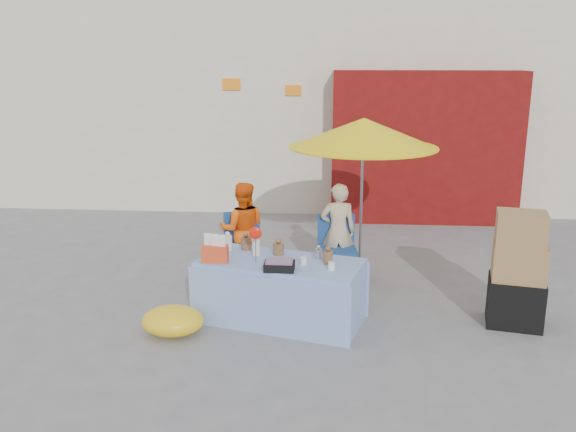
# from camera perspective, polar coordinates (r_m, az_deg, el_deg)

# --- Properties ---
(ground) EXTENTS (80.00, 80.00, 0.00)m
(ground) POSITION_cam_1_polar(r_m,az_deg,el_deg) (7.04, -1.23, -9.15)
(ground) COLOR slate
(ground) RESTS_ON ground
(backdrop) EXTENTS (14.00, 8.00, 7.80)m
(backdrop) POSITION_cam_1_polar(r_m,az_deg,el_deg) (13.91, 4.04, 15.87)
(backdrop) COLOR silver
(backdrop) RESTS_ON ground
(market_table) EXTENTS (1.96, 1.29, 1.09)m
(market_table) POSITION_cam_1_polar(r_m,az_deg,el_deg) (6.76, -0.77, -6.90)
(market_table) COLOR #86A2D7
(market_table) RESTS_ON ground
(chair_left) EXTENTS (0.53, 0.52, 0.85)m
(chair_left) POSITION_cam_1_polar(r_m,az_deg,el_deg) (8.03, -4.36, -4.10)
(chair_left) COLOR navy
(chair_left) RESTS_ON ground
(chair_right) EXTENTS (0.53, 0.52, 0.85)m
(chair_right) POSITION_cam_1_polar(r_m,az_deg,el_deg) (7.94, 4.61, -4.33)
(chair_right) COLOR navy
(chair_right) RESTS_ON ground
(vendor_orange) EXTENTS (0.66, 0.54, 1.26)m
(vendor_orange) POSITION_cam_1_polar(r_m,az_deg,el_deg) (8.04, -4.26, -1.25)
(vendor_orange) COLOR #FF5E0D
(vendor_orange) RESTS_ON ground
(vendor_beige) EXTENTS (0.49, 0.35, 1.27)m
(vendor_beige) POSITION_cam_1_polar(r_m,az_deg,el_deg) (7.96, 4.68, -1.42)
(vendor_beige) COLOR beige
(vendor_beige) RESTS_ON ground
(umbrella) EXTENTS (1.90, 1.90, 2.09)m
(umbrella) POSITION_cam_1_polar(r_m,az_deg,el_deg) (7.85, 7.08, 7.67)
(umbrella) COLOR gray
(umbrella) RESTS_ON ground
(box_stack) EXTENTS (0.66, 0.58, 1.27)m
(box_stack) POSITION_cam_1_polar(r_m,az_deg,el_deg) (7.01, 20.69, -5.07)
(box_stack) COLOR black
(box_stack) RESTS_ON ground
(tarp_bundle) EXTENTS (0.78, 0.69, 0.30)m
(tarp_bundle) POSITION_cam_1_polar(r_m,az_deg,el_deg) (6.62, -10.72, -9.61)
(tarp_bundle) COLOR yellow
(tarp_bundle) RESTS_ON ground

